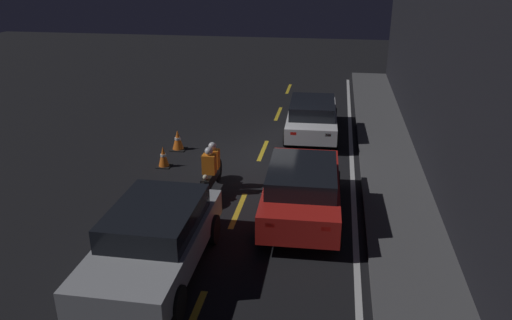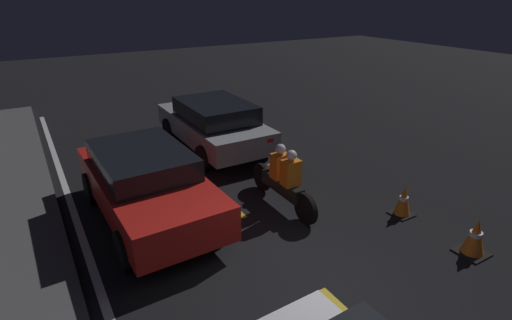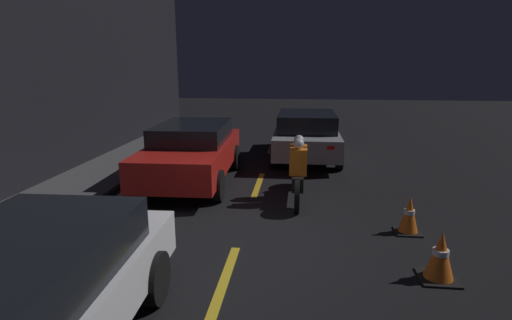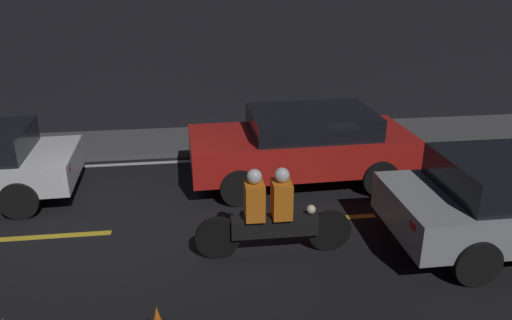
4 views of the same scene
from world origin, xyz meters
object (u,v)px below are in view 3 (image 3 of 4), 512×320
taxi_red (192,151)px  traffic_cone_mid (409,215)px  motorcycle (298,171)px  traffic_cone_near (440,256)px  hatchback_silver (306,134)px  sedan_white (13,309)px

taxi_red → traffic_cone_mid: (-2.62, -4.57, -0.46)m
taxi_red → motorcycle: (-1.07, -2.62, -0.14)m
traffic_cone_mid → traffic_cone_near: bearing=-179.5°
taxi_red → hatchback_silver: 4.05m
sedan_white → taxi_red: 6.49m
motorcycle → traffic_cone_mid: bearing=-128.3°
taxi_red → motorcycle: 2.84m
hatchback_silver → motorcycle: 3.96m
taxi_red → motorcycle: size_ratio=1.85×
sedan_white → hatchback_silver: 9.77m
hatchback_silver → taxi_red: bearing=135.7°
motorcycle → traffic_cone_near: bearing=-147.5°
hatchback_silver → traffic_cone_mid: 5.79m
taxi_red → traffic_cone_mid: taxi_red is taller
sedan_white → hatchback_silver: size_ratio=1.02×
taxi_red → traffic_cone_mid: 5.29m
taxi_red → traffic_cone_mid: size_ratio=6.42×
taxi_red → motorcycle: bearing=66.3°
taxi_red → hatchback_silver: size_ratio=0.99×
traffic_cone_near → traffic_cone_mid: traffic_cone_near is taller
hatchback_silver → traffic_cone_near: 7.30m
motorcycle → hatchback_silver: bearing=-2.8°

